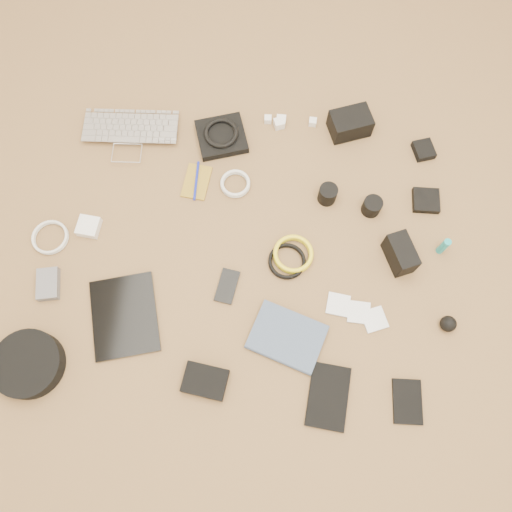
# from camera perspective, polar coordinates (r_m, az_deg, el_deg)

# --- Properties ---
(laptop) EXTENTS (0.35, 0.26, 0.03)m
(laptop) POSITION_cam_1_polar(r_m,az_deg,el_deg) (1.91, -14.25, 12.77)
(laptop) COLOR #B4B5B9
(laptop) RESTS_ON ground
(headphone_pouch) EXTENTS (0.21, 0.20, 0.03)m
(headphone_pouch) POSITION_cam_1_polar(r_m,az_deg,el_deg) (1.86, -3.97, 13.46)
(headphone_pouch) COLOR black
(headphone_pouch) RESTS_ON ground
(headphones) EXTENTS (0.13, 0.13, 0.02)m
(headphones) POSITION_cam_1_polar(r_m,az_deg,el_deg) (1.84, -4.01, 13.84)
(headphones) COLOR black
(headphones) RESTS_ON headphone_pouch
(charger_a) EXTENTS (0.03, 0.03, 0.02)m
(charger_a) POSITION_cam_1_polar(r_m,az_deg,el_deg) (1.90, 1.37, 15.35)
(charger_a) COLOR white
(charger_a) RESTS_ON ground
(charger_b) EXTENTS (0.03, 0.03, 0.03)m
(charger_b) POSITION_cam_1_polar(r_m,az_deg,el_deg) (1.89, 2.88, 15.18)
(charger_b) COLOR white
(charger_b) RESTS_ON ground
(charger_c) EXTENTS (0.03, 0.03, 0.02)m
(charger_c) POSITION_cam_1_polar(r_m,az_deg,el_deg) (1.90, 6.49, 14.97)
(charger_c) COLOR white
(charger_c) RESTS_ON ground
(charger_d) EXTENTS (0.04, 0.04, 0.03)m
(charger_d) POSITION_cam_1_polar(r_m,az_deg,el_deg) (1.89, 2.64, 14.88)
(charger_d) COLOR white
(charger_d) RESTS_ON ground
(dslr_camera) EXTENTS (0.17, 0.14, 0.08)m
(dslr_camera) POSITION_cam_1_polar(r_m,az_deg,el_deg) (1.89, 10.70, 14.66)
(dslr_camera) COLOR black
(dslr_camera) RESTS_ON ground
(lens_pouch) EXTENTS (0.09, 0.09, 0.03)m
(lens_pouch) POSITION_cam_1_polar(r_m,az_deg,el_deg) (1.92, 18.61, 11.41)
(lens_pouch) COLOR black
(lens_pouch) RESTS_ON ground
(notebook_olive) EXTENTS (0.10, 0.14, 0.01)m
(notebook_olive) POSITION_cam_1_polar(r_m,az_deg,el_deg) (1.79, -6.80, 8.42)
(notebook_olive) COLOR olive
(notebook_olive) RESTS_ON ground
(pen_blue) EXTENTS (0.01, 0.15, 0.01)m
(pen_blue) POSITION_cam_1_polar(r_m,az_deg,el_deg) (1.78, -6.83, 8.54)
(pen_blue) COLOR #1520AD
(pen_blue) RESTS_ON notebook_olive
(cable_white_a) EXTENTS (0.12, 0.12, 0.01)m
(cable_white_a) POSITION_cam_1_polar(r_m,az_deg,el_deg) (1.77, -2.37, 8.16)
(cable_white_a) COLOR silver
(cable_white_a) RESTS_ON ground
(lens_a) EXTENTS (0.07, 0.07, 0.07)m
(lens_a) POSITION_cam_1_polar(r_m,az_deg,el_deg) (1.74, 8.19, 7.01)
(lens_a) COLOR black
(lens_a) RESTS_ON ground
(lens_b) EXTENTS (0.07, 0.07, 0.06)m
(lens_b) POSITION_cam_1_polar(r_m,az_deg,el_deg) (1.75, 13.10, 5.56)
(lens_b) COLOR black
(lens_b) RESTS_ON ground
(card_reader) EXTENTS (0.09, 0.09, 0.02)m
(card_reader) POSITION_cam_1_polar(r_m,az_deg,el_deg) (1.83, 18.85, 6.02)
(card_reader) COLOR black
(card_reader) RESTS_ON ground
(power_brick) EXTENTS (0.08, 0.08, 0.03)m
(power_brick) POSITION_cam_1_polar(r_m,az_deg,el_deg) (1.78, -18.59, 3.20)
(power_brick) COLOR white
(power_brick) RESTS_ON ground
(cable_white_b) EXTENTS (0.13, 0.13, 0.01)m
(cable_white_b) POSITION_cam_1_polar(r_m,az_deg,el_deg) (1.82, -22.40, 1.93)
(cable_white_b) COLOR silver
(cable_white_b) RESTS_ON ground
(cable_black) EXTENTS (0.13, 0.13, 0.01)m
(cable_black) POSITION_cam_1_polar(r_m,az_deg,el_deg) (1.66, 3.54, -0.66)
(cable_black) COLOR black
(cable_black) RESTS_ON ground
(cable_yellow) EXTENTS (0.17, 0.17, 0.02)m
(cable_yellow) POSITION_cam_1_polar(r_m,az_deg,el_deg) (1.67, 4.25, 0.12)
(cable_yellow) COLOR yellow
(cable_yellow) RESTS_ON ground
(flash) EXTENTS (0.11, 0.14, 0.09)m
(flash) POSITION_cam_1_polar(r_m,az_deg,el_deg) (1.69, 16.18, 0.24)
(flash) COLOR black
(flash) RESTS_ON ground
(lens_cleaner) EXTENTS (0.03, 0.03, 0.08)m
(lens_cleaner) POSITION_cam_1_polar(r_m,az_deg,el_deg) (1.75, 20.64, 1.05)
(lens_cleaner) COLOR teal
(lens_cleaner) RESTS_ON ground
(battery_charger) EXTENTS (0.09, 0.12, 0.03)m
(battery_charger) POSITION_cam_1_polar(r_m,az_deg,el_deg) (1.76, -22.66, -2.98)
(battery_charger) COLOR #5D5C61
(battery_charger) RESTS_ON ground
(tablet) EXTENTS (0.26, 0.31, 0.01)m
(tablet) POSITION_cam_1_polar(r_m,az_deg,el_deg) (1.66, -14.79, -6.63)
(tablet) COLOR black
(tablet) RESTS_ON ground
(phone) EXTENTS (0.08, 0.12, 0.01)m
(phone) POSITION_cam_1_polar(r_m,az_deg,el_deg) (1.63, -3.31, -3.46)
(phone) COLOR black
(phone) RESTS_ON ground
(filter_case_left) EXTENTS (0.08, 0.08, 0.01)m
(filter_case_left) POSITION_cam_1_polar(r_m,az_deg,el_deg) (1.64, 9.36, -5.51)
(filter_case_left) COLOR silver
(filter_case_left) RESTS_ON ground
(filter_case_mid) EXTENTS (0.07, 0.07, 0.01)m
(filter_case_mid) POSITION_cam_1_polar(r_m,az_deg,el_deg) (1.64, 11.65, -6.33)
(filter_case_mid) COLOR silver
(filter_case_mid) RESTS_ON ground
(filter_case_right) EXTENTS (0.09, 0.09, 0.01)m
(filter_case_right) POSITION_cam_1_polar(r_m,az_deg,el_deg) (1.65, 13.37, -7.08)
(filter_case_right) COLOR silver
(filter_case_right) RESTS_ON ground
(air_blower) EXTENTS (0.06, 0.06, 0.05)m
(air_blower) POSITION_cam_1_polar(r_m,az_deg,el_deg) (1.69, 21.11, -7.24)
(air_blower) COLOR black
(air_blower) RESTS_ON ground
(headphone_case) EXTENTS (0.23, 0.23, 0.06)m
(headphone_case) POSITION_cam_1_polar(r_m,az_deg,el_deg) (1.71, -24.55, -11.17)
(headphone_case) COLOR black
(headphone_case) RESTS_ON ground
(drive_case) EXTENTS (0.14, 0.11, 0.03)m
(drive_case) POSITION_cam_1_polar(r_m,az_deg,el_deg) (1.57, -5.84, -14.02)
(drive_case) COLOR black
(drive_case) RESTS_ON ground
(paperback) EXTENTS (0.26, 0.23, 0.02)m
(paperback) POSITION_cam_1_polar(r_m,az_deg,el_deg) (1.58, 2.41, -11.97)
(paperback) COLOR #3E4E69
(paperback) RESTS_ON ground
(notebook_black_a) EXTENTS (0.14, 0.20, 0.01)m
(notebook_black_a) POSITION_cam_1_polar(r_m,az_deg,el_deg) (1.59, 8.25, -15.60)
(notebook_black_a) COLOR black
(notebook_black_a) RESTS_ON ground
(notebook_black_b) EXTENTS (0.09, 0.13, 0.01)m
(notebook_black_b) POSITION_cam_1_polar(r_m,az_deg,el_deg) (1.64, 16.90, -15.62)
(notebook_black_b) COLOR black
(notebook_black_b) RESTS_ON ground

